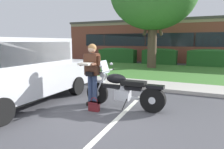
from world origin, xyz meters
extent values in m
plane|color=#424247|center=(0.00, 0.00, 0.00)|extent=(140.00, 140.00, 0.00)
cube|color=#B7B2A8|center=(0.00, 3.47, 0.06)|extent=(60.00, 0.20, 0.12)
cube|color=#B7B2A8|center=(0.00, 4.32, 0.04)|extent=(60.00, 1.50, 0.08)
cube|color=#3D752D|center=(0.00, 8.54, 0.03)|extent=(60.00, 6.95, 0.06)
cube|color=silver|center=(-2.83, 0.20, 0.00)|extent=(0.43, 4.40, 0.01)
cube|color=silver|center=(-0.01, 0.20, 0.00)|extent=(0.43, 4.40, 0.01)
cylinder|color=black|center=(-1.02, 1.11, 0.32)|extent=(0.64, 0.10, 0.64)
cylinder|color=silver|center=(-1.02, 1.11, 0.32)|extent=(0.18, 0.12, 0.18)
cylinder|color=black|center=(0.58, 1.10, 0.32)|extent=(0.64, 0.18, 0.64)
cylinder|color=silver|center=(0.58, 1.10, 0.32)|extent=(0.18, 0.20, 0.18)
cube|color=silver|center=(-1.02, 1.11, 0.67)|extent=(0.44, 0.14, 0.06)
cube|color=black|center=(0.63, 1.10, 0.66)|extent=(0.44, 0.20, 0.08)
cylinder|color=silver|center=(-0.88, 1.03, 0.60)|extent=(0.31, 0.05, 0.58)
cylinder|color=silver|center=(-0.88, 1.19, 0.60)|extent=(0.31, 0.05, 0.58)
sphere|color=silver|center=(-0.85, 1.11, 0.86)|extent=(0.17, 0.17, 0.17)
cylinder|color=silver|center=(-0.71, 1.11, 0.98)|extent=(0.04, 0.72, 0.03)
cylinder|color=black|center=(-0.71, 0.75, 0.98)|extent=(0.04, 0.10, 0.04)
cylinder|color=black|center=(-0.70, 1.47, 0.98)|extent=(0.04, 0.10, 0.04)
sphere|color=silver|center=(-0.73, 0.81, 1.14)|extent=(0.08, 0.08, 0.08)
sphere|color=silver|center=(-0.72, 1.41, 1.14)|extent=(0.08, 0.08, 0.08)
cube|color=#B2BCC6|center=(-0.79, 1.11, 1.08)|extent=(0.14, 0.36, 0.35)
cube|color=black|center=(-0.27, 1.10, 0.56)|extent=(1.10, 0.11, 0.10)
ellipsoid|color=black|center=(-0.44, 1.11, 0.78)|extent=(0.56, 0.32, 0.26)
cube|color=black|center=(0.06, 1.10, 0.70)|extent=(0.64, 0.28, 0.12)
cube|color=silver|center=(-0.24, 1.10, 0.36)|extent=(0.40, 0.24, 0.28)
cylinder|color=silver|center=(-0.27, 1.10, 0.52)|extent=(0.18, 0.12, 0.21)
cylinder|color=silver|center=(-0.20, 1.10, 0.52)|extent=(0.18, 0.12, 0.21)
cylinder|color=silver|center=(0.13, 1.24, 0.26)|extent=(0.60, 0.08, 0.08)
cylinder|color=silver|center=(0.33, 1.24, 0.26)|extent=(0.60, 0.08, 0.08)
cylinder|color=black|center=(-0.12, 0.94, 0.15)|extent=(0.12, 0.12, 0.30)
cube|color=black|center=(-1.02, 0.94, 0.05)|extent=(0.11, 0.24, 0.10)
cube|color=black|center=(-1.16, 0.94, 0.05)|extent=(0.11, 0.24, 0.10)
cylinder|color=navy|center=(-1.02, 0.96, 0.43)|extent=(0.14, 0.14, 0.86)
cylinder|color=navy|center=(-1.16, 0.96, 0.43)|extent=(0.14, 0.14, 0.86)
cube|color=#4C2819|center=(-1.09, 0.96, 1.15)|extent=(0.38, 0.22, 0.58)
cube|color=#4C2819|center=(-1.09, 0.96, 1.42)|extent=(0.30, 0.20, 0.06)
sphere|color=tan|center=(-1.09, 0.96, 1.56)|extent=(0.21, 0.21, 0.21)
sphere|color=olive|center=(-1.09, 0.98, 1.59)|extent=(0.23, 0.23, 0.23)
cube|color=black|center=(-1.09, 0.83, 0.90)|extent=(0.22, 0.10, 0.12)
cylinder|color=#4C2819|center=(-0.93, 0.80, 1.17)|extent=(0.09, 0.34, 0.09)
cylinder|color=#4C2819|center=(-1.25, 0.80, 1.17)|extent=(0.09, 0.34, 0.09)
cylinder|color=#4C2819|center=(-0.87, 0.94, 1.25)|extent=(0.10, 0.10, 0.28)
cylinder|color=#4C2819|center=(-1.31, 0.94, 1.25)|extent=(0.10, 0.10, 0.28)
cube|color=beige|center=(-1.09, 0.66, 1.19)|extent=(0.32, 0.32, 0.05)
cube|color=maroon|center=(-0.79, 0.53, 0.12)|extent=(0.28, 0.12, 0.24)
cube|color=maroon|center=(-0.79, 0.53, 0.22)|extent=(0.28, 0.13, 0.04)
torus|color=maroon|center=(-0.79, 0.53, 0.26)|extent=(0.20, 0.02, 0.20)
cube|color=#B7BABF|center=(-3.05, 0.31, 0.70)|extent=(2.03, 4.75, 0.80)
cube|color=#B7BABF|center=(-3.05, 0.16, 1.48)|extent=(1.79, 2.96, 0.76)
cube|color=black|center=(-2.21, 0.18, 1.48)|extent=(0.12, 2.73, 0.55)
cube|color=black|center=(-3.08, 1.39, 1.44)|extent=(1.56, 0.28, 0.51)
cube|color=black|center=(-3.12, 2.70, 0.40)|extent=(1.90, 0.15, 0.20)
cylinder|color=black|center=(-3.98, 1.74, 0.30)|extent=(0.26, 0.61, 0.60)
cylinder|color=black|center=(-2.20, 1.79, 0.30)|extent=(0.26, 0.61, 0.60)
cylinder|color=black|center=(-2.12, -1.12, 0.30)|extent=(0.26, 0.61, 0.60)
cylinder|color=brown|center=(-1.82, 9.76, 1.38)|extent=(0.58, 0.58, 2.75)
cylinder|color=brown|center=(-1.35, 9.76, 2.66)|extent=(0.20, 1.08, 1.07)
cylinder|color=brown|center=(-2.24, 9.76, 2.64)|extent=(0.20, 0.99, 1.03)
cube|color=#235623|center=(-5.43, 12.33, 0.55)|extent=(3.11, 0.90, 1.10)
ellipsoid|color=#235623|center=(-5.43, 12.33, 1.10)|extent=(2.96, 0.84, 0.28)
cube|color=#235623|center=(-1.90, 12.33, 0.55)|extent=(2.55, 0.90, 1.10)
ellipsoid|color=#235623|center=(-1.90, 12.33, 1.10)|extent=(2.43, 0.84, 0.28)
cube|color=#235623|center=(1.62, 12.33, 0.55)|extent=(2.98, 0.90, 1.10)
ellipsoid|color=#235623|center=(1.62, 12.33, 1.10)|extent=(2.83, 0.84, 0.28)
cube|color=brown|center=(0.41, 18.68, 1.73)|extent=(23.47, 9.26, 3.45)
cube|color=#998466|center=(0.41, 14.09, 3.33)|extent=(23.47, 0.10, 0.24)
cube|color=#4C4742|center=(0.41, 18.68, 3.55)|extent=(23.71, 9.35, 0.20)
cube|color=#1E282D|center=(0.41, 14.08, 1.90)|extent=(19.95, 0.06, 1.10)
cube|color=brown|center=(-7.57, 14.07, 1.90)|extent=(0.08, 0.04, 1.20)
cube|color=brown|center=(-3.58, 14.07, 1.90)|extent=(0.08, 0.04, 1.20)
cube|color=brown|center=(0.41, 14.07, 1.90)|extent=(0.08, 0.04, 1.20)
camera|label=1|loc=(1.91, -4.04, 1.77)|focal=34.43mm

